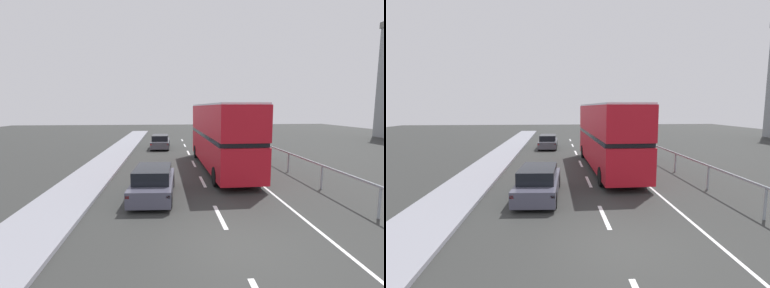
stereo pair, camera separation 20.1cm
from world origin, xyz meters
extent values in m
cube|color=#2E2F2D|center=(0.00, 0.00, -0.05)|extent=(75.10, 120.00, 0.10)
cube|color=gray|center=(-6.36, 0.00, 0.07)|extent=(2.53, 80.00, 0.14)
cube|color=silver|center=(0.00, 2.10, 0.00)|extent=(0.16, 2.30, 0.01)
cube|color=silver|center=(0.00, 7.09, 0.00)|extent=(0.16, 2.30, 0.01)
cube|color=silver|center=(0.00, 12.07, 0.00)|extent=(0.16, 2.30, 0.01)
cube|color=silver|center=(0.00, 17.06, 0.00)|extent=(0.16, 2.30, 0.01)
cube|color=silver|center=(0.00, 22.04, 0.00)|extent=(0.16, 2.30, 0.01)
cube|color=silver|center=(0.00, 27.03, 0.00)|extent=(0.16, 2.30, 0.01)
cube|color=silver|center=(3.02, 9.00, 0.00)|extent=(0.12, 46.00, 0.01)
cube|color=#8C949C|center=(5.75, 9.00, 1.19)|extent=(0.08, 42.00, 0.08)
cylinder|color=#8C949C|center=(5.75, 1.36, 0.60)|extent=(0.10, 0.10, 1.19)
cylinder|color=#8C949C|center=(5.75, 5.18, 0.60)|extent=(0.10, 0.10, 1.19)
cylinder|color=#8C949C|center=(5.75, 9.00, 0.60)|extent=(0.10, 0.10, 1.19)
cylinder|color=#8C949C|center=(5.75, 12.82, 0.60)|extent=(0.10, 0.10, 1.19)
cylinder|color=#8C949C|center=(5.75, 16.64, 0.60)|extent=(0.10, 0.10, 1.19)
cylinder|color=#8C949C|center=(5.75, 20.45, 0.60)|extent=(0.10, 0.10, 1.19)
cylinder|color=#8C949C|center=(5.75, 24.27, 0.60)|extent=(0.10, 0.10, 1.19)
cylinder|color=#8C949C|center=(5.75, 28.09, 0.60)|extent=(0.10, 0.10, 1.19)
cube|color=red|center=(1.60, 10.27, 1.26)|extent=(2.60, 11.34, 1.82)
cube|color=black|center=(1.60, 10.27, 2.29)|extent=(2.62, 10.89, 0.24)
cube|color=red|center=(1.60, 10.27, 3.30)|extent=(2.60, 11.34, 1.78)
cube|color=silver|center=(1.60, 10.27, 4.24)|extent=(2.55, 11.11, 0.10)
cube|color=black|center=(1.51, 15.90, 1.35)|extent=(2.17, 0.08, 1.27)
cube|color=yellow|center=(1.51, 15.90, 3.74)|extent=(1.45, 0.06, 0.28)
cylinder|color=black|center=(0.43, 14.50, 0.50)|extent=(0.30, 1.00, 1.00)
cylinder|color=black|center=(2.64, 14.54, 0.50)|extent=(0.30, 1.00, 1.00)
cylinder|color=black|center=(0.57, 6.20, 0.50)|extent=(0.30, 1.00, 1.00)
cylinder|color=black|center=(2.78, 6.24, 0.50)|extent=(0.30, 1.00, 1.00)
cube|color=#474657|center=(-2.57, 4.74, 0.52)|extent=(2.00, 4.52, 0.67)
cube|color=black|center=(-2.58, 4.51, 1.13)|extent=(1.68, 2.52, 0.56)
cube|color=red|center=(-3.47, 2.60, 0.68)|extent=(0.16, 0.07, 0.12)
cube|color=red|center=(-1.91, 2.51, 0.68)|extent=(0.16, 0.07, 0.12)
cylinder|color=black|center=(-3.28, 6.29, 0.32)|extent=(0.24, 0.65, 0.64)
cylinder|color=black|center=(-1.68, 6.20, 0.32)|extent=(0.24, 0.65, 0.64)
cylinder|color=black|center=(-3.45, 3.27, 0.32)|extent=(0.24, 0.65, 0.64)
cylinder|color=black|center=(-1.85, 3.18, 0.32)|extent=(0.24, 0.65, 0.64)
cube|color=#4C4E57|center=(-2.57, 20.21, 0.51)|extent=(1.86, 4.55, 0.65)
cube|color=black|center=(-2.57, 19.98, 1.10)|extent=(1.60, 2.52, 0.53)
cube|color=red|center=(-3.40, 18.01, 0.67)|extent=(0.16, 0.06, 0.12)
cube|color=red|center=(-1.85, 17.97, 0.67)|extent=(0.16, 0.06, 0.12)
cylinder|color=black|center=(-3.32, 21.78, 0.32)|extent=(0.22, 0.64, 0.64)
cylinder|color=black|center=(-1.73, 21.74, 0.32)|extent=(0.22, 0.64, 0.64)
cylinder|color=black|center=(-3.40, 18.68, 0.32)|extent=(0.22, 0.64, 0.64)
cylinder|color=black|center=(-1.81, 18.64, 0.32)|extent=(0.22, 0.64, 0.64)
camera|label=1|loc=(-1.95, -7.73, 4.04)|focal=26.04mm
camera|label=2|loc=(-1.75, -7.75, 4.04)|focal=26.04mm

